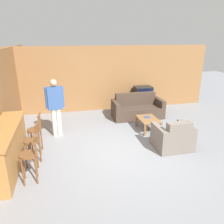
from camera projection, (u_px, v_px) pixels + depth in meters
ground_plane at (122, 152)px, 5.85m from camera, size 24.00×24.00×0.00m
wall_back at (99, 79)px, 8.84m from camera, size 9.40×0.08×2.60m
wall_left at (2, 99)px, 6.02m from camera, size 0.08×8.71×2.60m
bar_counter at (7, 148)px, 4.98m from camera, size 0.55×2.33×1.03m
bar_chair_near at (29, 158)px, 4.50m from camera, size 0.40×0.40×1.06m
bar_chair_mid at (33, 144)px, 5.09m from camera, size 0.43×0.43×1.06m
bar_chair_far at (35, 133)px, 5.67m from camera, size 0.40×0.40×1.06m
couch_far at (137, 109)px, 8.30m from camera, size 1.88×0.86×0.89m
armchair_near at (173, 138)px, 5.94m from camera, size 0.96×0.81×0.87m
coffee_table at (148, 120)px, 7.11m from camera, size 0.60×0.86×0.41m
tv_unit at (143, 104)px, 9.19m from camera, size 1.02×0.48×0.51m
tv at (143, 92)px, 9.03m from camera, size 0.70×0.52×0.47m
book_on_table at (147, 117)px, 7.19m from camera, size 0.18×0.18×0.02m
table_lamp at (151, 89)px, 9.07m from camera, size 0.25×0.25×0.46m
person_by_window at (55, 105)px, 6.51m from camera, size 0.54×0.24×1.77m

